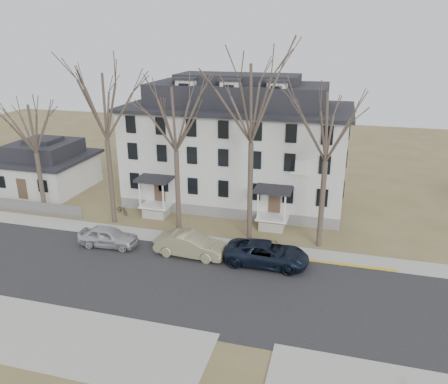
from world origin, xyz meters
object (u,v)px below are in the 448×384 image
(tree_center, at_px, (252,98))
(car_silver, at_px, (108,237))
(boarding_house, at_px, (237,146))
(tree_bungalow, at_px, (32,125))
(tree_mid_left, at_px, (175,115))
(car_navy, at_px, (267,254))
(tree_mid_right, at_px, (329,122))
(small_house, at_px, (47,168))
(car_tan, at_px, (190,245))
(tree_far_left, at_px, (104,102))
(bicycle_left, at_px, (122,210))

(tree_center, relative_size, car_silver, 3.20)
(boarding_house, bearing_deg, tree_bungalow, -152.99)
(tree_mid_left, xyz_separation_m, tree_center, (6.00, 0.00, 1.48))
(car_navy, bearing_deg, tree_mid_right, -40.63)
(small_house, height_order, tree_mid_left, tree_mid_left)
(small_house, height_order, car_navy, small_house)
(tree_mid_right, bearing_deg, car_navy, -130.45)
(boarding_house, xyz_separation_m, car_tan, (-0.52, -12.31, -4.52))
(car_silver, distance_m, car_tan, 6.61)
(tree_center, height_order, car_silver, tree_center)
(tree_bungalow, bearing_deg, tree_far_left, 0.00)
(car_navy, bearing_deg, tree_far_left, 74.14)
(tree_bungalow, distance_m, car_navy, 22.69)
(tree_mid_right, bearing_deg, car_tan, -155.27)
(tree_mid_right, xyz_separation_m, bicycle_left, (-17.63, 1.70, -9.18))
(car_silver, height_order, car_tan, car_tan)
(boarding_house, height_order, tree_far_left, tree_far_left)
(tree_center, bearing_deg, small_house, 164.92)
(tree_center, bearing_deg, tree_far_left, 180.00)
(tree_center, height_order, tree_mid_right, tree_center)
(tree_far_left, height_order, car_silver, tree_far_left)
(small_house, xyz_separation_m, tree_mid_right, (28.50, -6.20, 7.35))
(tree_mid_left, bearing_deg, bicycle_left, 164.53)
(boarding_house, distance_m, tree_center, 10.39)
(small_house, relative_size, tree_mid_left, 0.68)
(car_navy, relative_size, bicycle_left, 3.68)
(tree_center, xyz_separation_m, car_navy, (2.12, -3.97, -10.26))
(boarding_house, height_order, car_tan, boarding_house)
(car_tan, bearing_deg, tree_bungalow, 77.66)
(tree_far_left, xyz_separation_m, tree_center, (12.00, 0.00, 0.74))
(car_silver, bearing_deg, tree_bungalow, 60.55)
(tree_mid_left, bearing_deg, car_silver, -133.63)
(small_house, relative_size, bicycle_left, 5.42)
(small_house, relative_size, car_silver, 1.90)
(tree_mid_left, relative_size, tree_center, 0.87)
(small_house, xyz_separation_m, car_navy, (25.12, -10.16, -1.43))
(small_house, distance_m, car_silver, 16.69)
(tree_bungalow, xyz_separation_m, car_silver, (8.86, -4.34, -7.34))
(small_house, bearing_deg, boarding_house, 5.59)
(car_silver, xyz_separation_m, bicycle_left, (-2.00, 6.04, -0.36))
(boarding_house, height_order, small_house, boarding_house)
(car_silver, relative_size, car_navy, 0.78)
(tree_far_left, relative_size, car_silver, 2.99)
(tree_far_left, bearing_deg, tree_mid_right, 0.00)
(tree_far_left, bearing_deg, car_silver, -66.74)
(boarding_house, height_order, tree_mid_left, tree_mid_left)
(tree_center, distance_m, car_silver, 15.09)
(tree_bungalow, height_order, car_silver, tree_bungalow)
(car_silver, relative_size, bicycle_left, 2.86)
(tree_center, bearing_deg, car_silver, -156.83)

